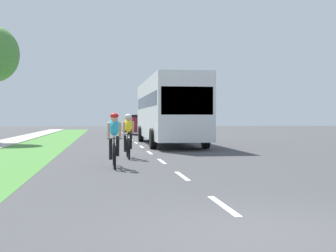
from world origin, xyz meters
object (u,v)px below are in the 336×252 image
Objects in this scene: bus_white at (168,108)px; cyclist_trailing at (128,136)px; cyclist_lead at (114,140)px; sedan_maroon at (140,126)px; suv_black at (134,123)px.

cyclist_trailing is at bearing -107.04° from bus_white.
sedan_maroon is (2.99, 27.76, -0.04)m from cyclist_lead.
cyclist_trailing is 33.30m from suv_black.
cyclist_lead is 27.92m from sedan_maroon.
cyclist_lead is at bearing -94.76° from suv_black.
bus_white reaches higher than suv_black.
bus_white reaches higher than sedan_maroon.
bus_white is 2.70× the size of sedan_maroon.
cyclist_trailing is at bearing -95.61° from sedan_maroon.
suv_black is (2.45, 33.21, 0.14)m from cyclist_trailing.
cyclist_trailing reaches higher than sedan_maroon.
sedan_maroon is at bearing 84.39° from cyclist_trailing.
cyclist_lead is 0.37× the size of suv_black.
bus_white reaches higher than cyclist_lead.
suv_black reaches higher than cyclist_trailing.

